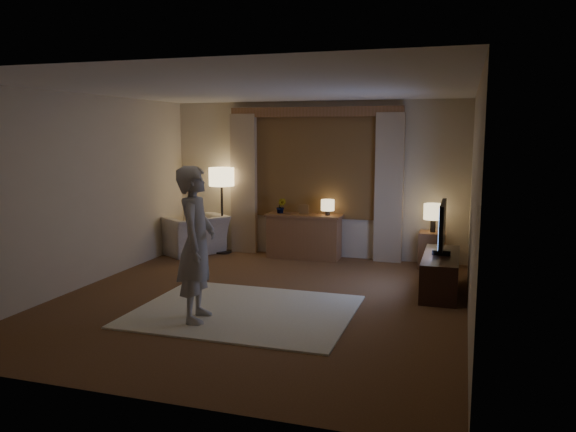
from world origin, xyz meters
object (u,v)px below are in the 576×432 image
at_px(armchair, 193,234).
at_px(person, 196,244).
at_px(sideboard, 304,237).
at_px(tv_stand, 440,273).
at_px(side_table, 432,250).

bearing_deg(armchair, person, 60.22).
xyz_separation_m(sideboard, armchair, (-1.95, -0.21, -0.02)).
relative_size(armchair, tv_stand, 0.73).
height_order(side_table, person, person).
bearing_deg(side_table, armchair, -177.67).
bearing_deg(person, sideboard, -16.11).
xyz_separation_m(armchair, side_table, (4.03, 0.16, -0.05)).
bearing_deg(armchair, side_table, 124.71).
bearing_deg(side_table, sideboard, 178.63).
distance_m(sideboard, tv_stand, 2.68).
relative_size(side_table, tv_stand, 0.40).
height_order(sideboard, tv_stand, sideboard).
bearing_deg(sideboard, armchair, -173.73).
distance_m(sideboard, side_table, 2.09).
bearing_deg(sideboard, person, -94.24).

